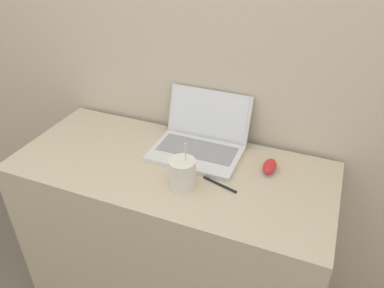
{
  "coord_description": "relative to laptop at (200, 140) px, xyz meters",
  "views": [
    {
      "loc": [
        0.53,
        -0.79,
        1.64
      ],
      "look_at": [
        0.07,
        0.34,
        0.85
      ],
      "focal_mm": 35.0,
      "sensor_mm": 36.0,
      "label": 1
    }
  ],
  "objects": [
    {
      "name": "wall_back",
      "position": [
        -0.07,
        0.17,
        0.43
      ],
      "size": [
        7.0,
        0.04,
        2.5
      ],
      "color": "beige",
      "rests_on": "ground_plane"
    },
    {
      "name": "desk",
      "position": [
        -0.07,
        -0.15,
        -0.43
      ],
      "size": [
        1.27,
        0.56,
        0.77
      ],
      "color": "beige",
      "rests_on": "ground_plane"
    },
    {
      "name": "laptop",
      "position": [
        0.0,
        0.0,
        0.0
      ],
      "size": [
        0.36,
        0.31,
        0.22
      ],
      "color": "silver",
      "rests_on": "desk"
    },
    {
      "name": "drink_cup",
      "position": [
        0.03,
        -0.25,
        0.01
      ],
      "size": [
        0.1,
        0.1,
        0.2
      ],
      "color": "silver",
      "rests_on": "desk"
    },
    {
      "name": "computer_mouse",
      "position": [
        0.3,
        -0.04,
        -0.03
      ],
      "size": [
        0.06,
        0.1,
        0.04
      ],
      "color": "#B2B2B7",
      "rests_on": "desk"
    },
    {
      "name": "pen",
      "position": [
        0.15,
        -0.2,
        -0.04
      ],
      "size": [
        0.14,
        0.05,
        0.01
      ],
      "color": "black",
      "rests_on": "desk"
    }
  ]
}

